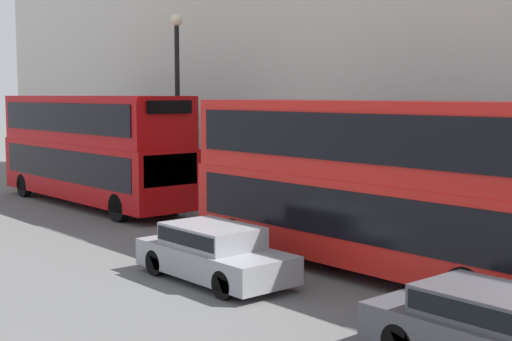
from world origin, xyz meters
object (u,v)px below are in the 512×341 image
(bus_second_in_queue, at_px, (91,145))
(car_dark_sedan, at_px, (504,331))
(bus_leading, at_px, (366,178))
(car_hatchback, at_px, (214,251))
(pedestrian, at_px, (232,194))

(bus_second_in_queue, height_order, car_dark_sedan, bus_second_in_queue)
(bus_leading, distance_m, car_hatchback, 4.17)
(bus_second_in_queue, height_order, pedestrian, bus_second_in_queue)
(bus_second_in_queue, relative_size, car_hatchback, 2.68)
(bus_leading, xyz_separation_m, bus_second_in_queue, (0.00, 14.25, 0.05))
(car_dark_sedan, distance_m, car_hatchback, 7.55)
(bus_second_in_queue, xyz_separation_m, car_dark_sedan, (-3.40, -20.03, -1.70))
(car_dark_sedan, bearing_deg, bus_second_in_queue, 80.37)
(bus_leading, bearing_deg, bus_second_in_queue, 90.00)
(car_dark_sedan, relative_size, pedestrian, 2.62)
(bus_leading, height_order, car_hatchback, bus_leading)
(car_dark_sedan, bearing_deg, car_hatchback, 90.00)
(bus_leading, bearing_deg, pedestrian, 73.36)
(bus_leading, distance_m, bus_second_in_queue, 14.25)
(car_dark_sedan, bearing_deg, bus_leading, 59.55)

